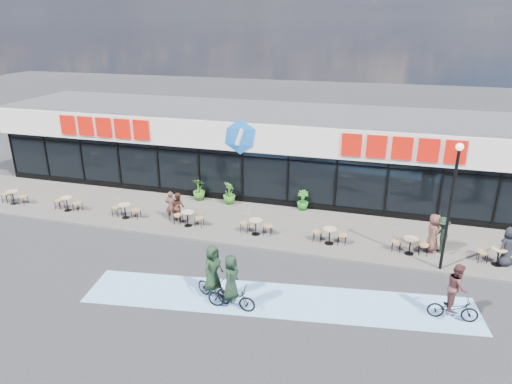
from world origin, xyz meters
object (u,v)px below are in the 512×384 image
at_px(cyclist_a, 231,289).
at_px(bistro_set_0, 14,195).
at_px(pedestrian_c, 508,247).
at_px(cyclist_b, 455,297).
at_px(potted_plant_left, 199,189).
at_px(potted_plant_mid, 229,193).
at_px(lamp_post, 452,197).
at_px(patron_right, 178,206).
at_px(pedestrian_b, 433,233).
at_px(potted_plant_right, 303,200).
at_px(patron_left, 171,206).
at_px(pedestrian_a, 442,235).

bearing_deg(cyclist_a, bistro_set_0, 158.11).
distance_m(pedestrian_c, cyclist_b, 4.96).
distance_m(potted_plant_left, potted_plant_mid, 1.79).
height_order(lamp_post, pedestrian_c, lamp_post).
bearing_deg(potted_plant_left, patron_right, -88.34).
height_order(pedestrian_b, pedestrian_c, pedestrian_b).
distance_m(bistro_set_0, cyclist_a, 15.49).
height_order(potted_plant_mid, potted_plant_right, potted_plant_mid).
bearing_deg(patron_right, pedestrian_b, -155.29).
bearing_deg(cyclist_b, patron_left, 159.74).
height_order(bistro_set_0, potted_plant_right, potted_plant_right).
bearing_deg(bistro_set_0, patron_right, 2.52).
bearing_deg(pedestrian_c, pedestrian_a, -44.99).
distance_m(potted_plant_left, patron_right, 2.81).
xyz_separation_m(lamp_post, bistro_set_0, (-21.60, 1.03, -2.62)).
height_order(potted_plant_left, patron_right, patron_right).
relative_size(potted_plant_left, pedestrian_c, 0.73).
xyz_separation_m(potted_plant_mid, patron_right, (-1.70, -2.72, 0.12)).
xyz_separation_m(potted_plant_left, patron_left, (-0.26, -2.91, 0.15)).
distance_m(potted_plant_right, patron_left, 6.76).
relative_size(patron_left, pedestrian_b, 0.89).
xyz_separation_m(bistro_set_0, cyclist_b, (21.69, -4.31, 0.31)).
bearing_deg(patron_left, potted_plant_mid, -138.86).
bearing_deg(pedestrian_b, pedestrian_a, -90.56).
bearing_deg(potted_plant_left, pedestrian_a, -12.81).
height_order(potted_plant_right, cyclist_b, cyclist_b).
distance_m(potted_plant_left, pedestrian_b, 12.23).
xyz_separation_m(bistro_set_0, pedestrian_c, (24.15, -0.00, 0.38)).
relative_size(potted_plant_right, patron_left, 0.70).
xyz_separation_m(lamp_post, pedestrian_c, (2.55, 1.03, -2.24)).
bearing_deg(pedestrian_a, patron_left, -101.88).
bearing_deg(potted_plant_left, patron_left, -95.20).
height_order(patron_right, pedestrian_b, pedestrian_b).
relative_size(potted_plant_left, patron_right, 0.84).
bearing_deg(patron_right, potted_plant_mid, -97.54).
bearing_deg(potted_plant_mid, pedestrian_c, -13.63).
bearing_deg(cyclist_b, potted_plant_left, 148.44).
xyz_separation_m(pedestrian_c, cyclist_b, (-2.46, -4.31, -0.07)).
bearing_deg(pedestrian_b, pedestrian_c, -97.42).
height_order(lamp_post, cyclist_a, lamp_post).
relative_size(potted_plant_mid, cyclist_b, 0.57).
height_order(pedestrian_a, cyclist_b, cyclist_b).
bearing_deg(patron_left, potted_plant_right, -165.68).
distance_m(pedestrian_b, cyclist_b, 4.77).
relative_size(pedestrian_a, pedestrian_b, 0.95).
distance_m(lamp_post, pedestrian_a, 2.71).
bearing_deg(potted_plant_right, potted_plant_left, -178.26).
height_order(potted_plant_right, pedestrian_a, pedestrian_a).
bearing_deg(potted_plant_mid, pedestrian_b, -14.84).
xyz_separation_m(potted_plant_right, pedestrian_b, (6.16, -2.95, 0.32)).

